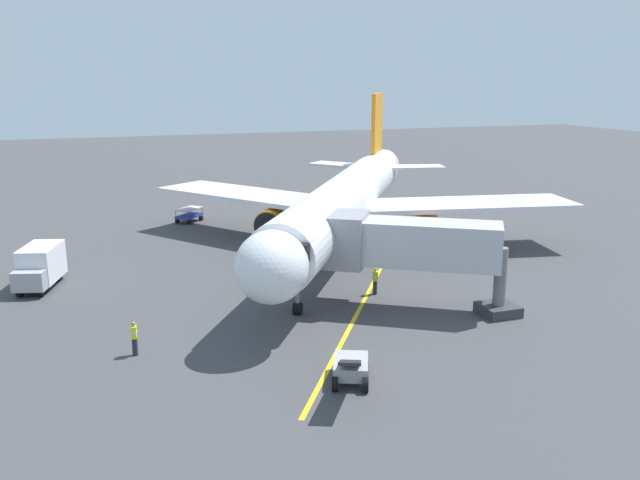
{
  "coord_description": "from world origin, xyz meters",
  "views": [
    {
      "loc": [
        17.12,
        45.01,
        13.08
      ],
      "look_at": [
        3.38,
        6.41,
        3.0
      ],
      "focal_mm": 37.54,
      "sensor_mm": 36.0,
      "label": 1
    }
  ],
  "objects_px": {
    "airplane": "(345,201)",
    "ground_crew_marshaller": "(134,338)",
    "ground_crew_wing_walker": "(375,280)",
    "belt_loader_near_nose": "(351,367)",
    "jet_bridge": "(400,244)",
    "baggage_cart_portside": "(189,215)",
    "box_truck_starboard_side": "(39,267)"
  },
  "relations": [
    {
      "from": "ground_crew_marshaller",
      "to": "ground_crew_wing_walker",
      "type": "xyz_separation_m",
      "value": [
        -14.67,
        -4.6,
        0.0
      ]
    },
    {
      "from": "box_truck_starboard_side",
      "to": "baggage_cart_portside",
      "type": "bearing_deg",
      "value": -125.67
    },
    {
      "from": "jet_bridge",
      "to": "box_truck_starboard_side",
      "type": "height_order",
      "value": "jet_bridge"
    },
    {
      "from": "box_truck_starboard_side",
      "to": "ground_crew_marshaller",
      "type": "bearing_deg",
      "value": 110.22
    },
    {
      "from": "airplane",
      "to": "belt_loader_near_nose",
      "type": "height_order",
      "value": "airplane"
    },
    {
      "from": "jet_bridge",
      "to": "ground_crew_marshaller",
      "type": "height_order",
      "value": "jet_bridge"
    },
    {
      "from": "jet_bridge",
      "to": "baggage_cart_portside",
      "type": "distance_m",
      "value": 28.82
    },
    {
      "from": "airplane",
      "to": "box_truck_starboard_side",
      "type": "distance_m",
      "value": 21.55
    },
    {
      "from": "ground_crew_marshaller",
      "to": "ground_crew_wing_walker",
      "type": "relative_size",
      "value": 1.0
    },
    {
      "from": "airplane",
      "to": "ground_crew_marshaller",
      "type": "xyz_separation_m",
      "value": [
        16.57,
        14.37,
        -3.12
      ]
    },
    {
      "from": "belt_loader_near_nose",
      "to": "box_truck_starboard_side",
      "type": "xyz_separation_m",
      "value": [
        13.42,
        -19.15,
        0.67
      ]
    },
    {
      "from": "baggage_cart_portside",
      "to": "jet_bridge",
      "type": "bearing_deg",
      "value": 105.78
    },
    {
      "from": "airplane",
      "to": "box_truck_starboard_side",
      "type": "relative_size",
      "value": 7.19
    },
    {
      "from": "ground_crew_wing_walker",
      "to": "belt_loader_near_nose",
      "type": "bearing_deg",
      "value": 60.94
    },
    {
      "from": "belt_loader_near_nose",
      "to": "box_truck_starboard_side",
      "type": "relative_size",
      "value": 0.94
    },
    {
      "from": "jet_bridge",
      "to": "baggage_cart_portside",
      "type": "relative_size",
      "value": 3.71
    },
    {
      "from": "airplane",
      "to": "ground_crew_marshaller",
      "type": "bearing_deg",
      "value": 40.93
    },
    {
      "from": "baggage_cart_portside",
      "to": "box_truck_starboard_side",
      "type": "relative_size",
      "value": 0.58
    },
    {
      "from": "belt_loader_near_nose",
      "to": "box_truck_starboard_side",
      "type": "height_order",
      "value": "box_truck_starboard_side"
    },
    {
      "from": "ground_crew_marshaller",
      "to": "ground_crew_wing_walker",
      "type": "distance_m",
      "value": 15.37
    },
    {
      "from": "airplane",
      "to": "baggage_cart_portside",
      "type": "height_order",
      "value": "airplane"
    },
    {
      "from": "airplane",
      "to": "ground_crew_wing_walker",
      "type": "relative_size",
      "value": 20.87
    },
    {
      "from": "ground_crew_wing_walker",
      "to": "baggage_cart_portside",
      "type": "xyz_separation_m",
      "value": [
        7.5,
        -24.97,
        -0.23
      ]
    },
    {
      "from": "ground_crew_marshaller",
      "to": "ground_crew_wing_walker",
      "type": "bearing_deg",
      "value": -162.61
    },
    {
      "from": "jet_bridge",
      "to": "box_truck_starboard_side",
      "type": "xyz_separation_m",
      "value": [
        19.73,
        -10.95,
        -2.38
      ]
    },
    {
      "from": "baggage_cart_portside",
      "to": "ground_crew_wing_walker",
      "type": "bearing_deg",
      "value": 106.71
    },
    {
      "from": "jet_bridge",
      "to": "ground_crew_wing_walker",
      "type": "xyz_separation_m",
      "value": [
        0.3,
        -2.61,
        -2.88
      ]
    },
    {
      "from": "jet_bridge",
      "to": "ground_crew_marshaller",
      "type": "xyz_separation_m",
      "value": [
        14.97,
        1.99,
        -2.88
      ]
    },
    {
      "from": "ground_crew_wing_walker",
      "to": "box_truck_starboard_side",
      "type": "bearing_deg",
      "value": -23.22
    },
    {
      "from": "box_truck_starboard_side",
      "to": "belt_loader_near_nose",
      "type": "bearing_deg",
      "value": 125.03
    },
    {
      "from": "jet_bridge",
      "to": "box_truck_starboard_side",
      "type": "bearing_deg",
      "value": -29.02
    },
    {
      "from": "ground_crew_wing_walker",
      "to": "box_truck_starboard_side",
      "type": "relative_size",
      "value": 0.34
    }
  ]
}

